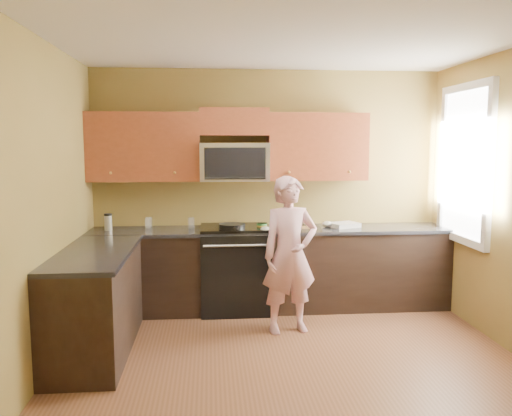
{
  "coord_description": "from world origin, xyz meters",
  "views": [
    {
      "loc": [
        -0.67,
        -4.01,
        1.86
      ],
      "look_at": [
        -0.2,
        1.3,
        1.2
      ],
      "focal_mm": 36.51,
      "sensor_mm": 36.0,
      "label": 1
    }
  ],
  "objects": [
    {
      "name": "floor",
      "position": [
        0.0,
        0.0,
        0.0
      ],
      "size": [
        4.0,
        4.0,
        0.0
      ],
      "primitive_type": "plane",
      "color": "brown",
      "rests_on": "ground"
    },
    {
      "name": "ceiling",
      "position": [
        0.0,
        0.0,
        2.7
      ],
      "size": [
        4.0,
        4.0,
        0.0
      ],
      "primitive_type": "plane",
      "rotation": [
        3.14,
        0.0,
        0.0
      ],
      "color": "white",
      "rests_on": "ground"
    },
    {
      "name": "wall_back",
      "position": [
        0.0,
        2.0,
        1.35
      ],
      "size": [
        4.0,
        0.0,
        4.0
      ],
      "primitive_type": "plane",
      "rotation": [
        1.57,
        0.0,
        0.0
      ],
      "color": "brown",
      "rests_on": "ground"
    },
    {
      "name": "wall_front",
      "position": [
        0.0,
        -2.0,
        1.35
      ],
      "size": [
        4.0,
        0.0,
        4.0
      ],
      "primitive_type": "plane",
      "rotation": [
        -1.57,
        0.0,
        0.0
      ],
      "color": "brown",
      "rests_on": "ground"
    },
    {
      "name": "wall_left",
      "position": [
        -2.0,
        0.0,
        1.35
      ],
      "size": [
        0.0,
        4.0,
        4.0
      ],
      "primitive_type": "plane",
      "rotation": [
        1.57,
        0.0,
        1.57
      ],
      "color": "brown",
      "rests_on": "ground"
    },
    {
      "name": "cabinet_back_run",
      "position": [
        0.0,
        1.7,
        0.44
      ],
      "size": [
        4.0,
        0.6,
        0.88
      ],
      "primitive_type": "cube",
      "color": "black",
      "rests_on": "floor"
    },
    {
      "name": "cabinet_left_run",
      "position": [
        -1.7,
        0.6,
        0.44
      ],
      "size": [
        0.6,
        1.6,
        0.88
      ],
      "primitive_type": "cube",
      "color": "black",
      "rests_on": "floor"
    },
    {
      "name": "countertop_back",
      "position": [
        0.0,
        1.69,
        0.9
      ],
      "size": [
        4.0,
        0.62,
        0.04
      ],
      "primitive_type": "cube",
      "color": "black",
      "rests_on": "cabinet_back_run"
    },
    {
      "name": "countertop_left",
      "position": [
        -1.69,
        0.6,
        0.9
      ],
      "size": [
        0.62,
        1.6,
        0.04
      ],
      "primitive_type": "cube",
      "color": "black",
      "rests_on": "cabinet_left_run"
    },
    {
      "name": "stove",
      "position": [
        -0.4,
        1.68,
        0.47
      ],
      "size": [
        0.76,
        0.65,
        0.95
      ],
      "primitive_type": null,
      "color": "black",
      "rests_on": "floor"
    },
    {
      "name": "microwave",
      "position": [
        -0.4,
        1.8,
        1.45
      ],
      "size": [
        0.76,
        0.4,
        0.42
      ],
      "primitive_type": null,
      "color": "silver",
      "rests_on": "wall_back"
    },
    {
      "name": "upper_cab_left",
      "position": [
        -1.39,
        1.83,
        1.45
      ],
      "size": [
        1.22,
        0.33,
        0.75
      ],
      "primitive_type": null,
      "color": "brown",
      "rests_on": "wall_back"
    },
    {
      "name": "upper_cab_right",
      "position": [
        0.54,
        1.83,
        1.45
      ],
      "size": [
        1.12,
        0.33,
        0.75
      ],
      "primitive_type": null,
      "color": "brown",
      "rests_on": "wall_back"
    },
    {
      "name": "upper_cab_over_mw",
      "position": [
        -0.4,
        1.83,
        2.1
      ],
      "size": [
        0.76,
        0.33,
        0.3
      ],
      "primitive_type": "cube",
      "color": "brown",
      "rests_on": "wall_back"
    },
    {
      "name": "window",
      "position": [
        1.98,
        1.2,
        1.65
      ],
      "size": [
        0.06,
        1.06,
        1.66
      ],
      "primitive_type": null,
      "color": "white",
      "rests_on": "wall_right"
    },
    {
      "name": "woman",
      "position": [
        0.1,
        0.95,
        0.77
      ],
      "size": [
        0.63,
        0.48,
        1.55
      ],
      "primitive_type": "imported",
      "rotation": [
        0.0,
        0.0,
        0.21
      ],
      "color": "#D46A7F",
      "rests_on": "floor"
    },
    {
      "name": "frying_pan",
      "position": [
        -0.44,
        1.48,
        0.95
      ],
      "size": [
        0.35,
        0.52,
        0.06
      ],
      "primitive_type": null,
      "rotation": [
        0.0,
        0.0,
        0.13
      ],
      "color": "black",
      "rests_on": "stove"
    },
    {
      "name": "butter_tub",
      "position": [
        -0.1,
        1.65,
        0.92
      ],
      "size": [
        0.14,
        0.14,
        0.08
      ],
      "primitive_type": null,
      "rotation": [
        0.0,
        0.0,
        0.33
      ],
      "color": "gold",
      "rests_on": "countertop_back"
    },
    {
      "name": "toast_slice",
      "position": [
        0.39,
        1.69,
        0.93
      ],
      "size": [
        0.12,
        0.12,
        0.01
      ],
      "primitive_type": "cube",
      "rotation": [
        0.0,
        0.0,
        0.1
      ],
      "color": "#B27F47",
      "rests_on": "countertop_back"
    },
    {
      "name": "napkin_a",
      "position": [
        -0.08,
        1.45,
        0.95
      ],
      "size": [
        0.11,
        0.12,
        0.06
      ],
      "primitive_type": "ellipsoid",
      "rotation": [
        0.0,
        0.0,
        0.04
      ],
      "color": "silver",
      "rests_on": "countertop_back"
    },
    {
      "name": "napkin_b",
      "position": [
        0.66,
        1.74,
        0.95
      ],
      "size": [
        0.14,
        0.15,
        0.07
      ],
      "primitive_type": "ellipsoid",
      "rotation": [
        0.0,
        0.0,
        -0.14
      ],
      "color": "silver",
      "rests_on": "countertop_back"
    },
    {
      "name": "dish_towel",
      "position": [
        0.84,
        1.71,
        0.95
      ],
      "size": [
        0.37,
        0.33,
        0.05
      ],
      "primitive_type": "cube",
      "rotation": [
        0.0,
        0.0,
        0.36
      ],
      "color": "silver",
      "rests_on": "countertop_back"
    },
    {
      "name": "travel_mug",
      "position": [
        -1.78,
        1.72,
        0.92
      ],
      "size": [
        0.11,
        0.11,
        0.18
      ],
      "primitive_type": null,
      "rotation": [
        0.0,
        0.0,
        0.28
      ],
      "color": "silver",
      "rests_on": "countertop_back"
    },
    {
      "name": "glass_a",
      "position": [
        -1.37,
        1.81,
        0.98
      ],
      "size": [
        0.09,
        0.09,
        0.12
      ],
      "primitive_type": "cylinder",
      "rotation": [
        0.0,
        0.0,
        0.28
      ],
      "color": "silver",
      "rests_on": "countertop_back"
    },
    {
      "name": "glass_b",
      "position": [
        -0.88,
        1.79,
        0.98
      ],
      "size": [
        0.08,
        0.08,
        0.12
      ],
      "primitive_type": "cylinder",
      "rotation": [
        0.0,
        0.0,
        0.17
      ],
      "color": "silver",
      "rests_on": "countertop_back"
    },
    {
      "name": "glass_c",
      "position": [
        -1.36,
        1.87,
        0.98
      ],
      "size": [
        0.09,
        0.09,
        0.12
      ],
      "primitive_type": "cylinder",
      "rotation": [
        0.0,
        0.0,
        -0.28
      ],
      "color": "silver",
      "rests_on": "countertop_back"
    }
  ]
}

